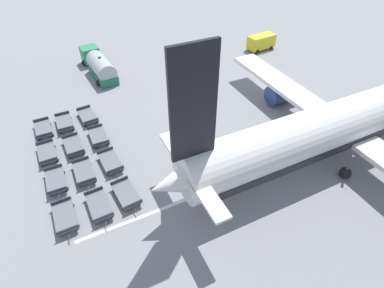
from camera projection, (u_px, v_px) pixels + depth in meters
ground_plane at (282, 88)px, 40.01m from camera, size 500.00×500.00×0.00m
airplane at (354, 119)px, 28.64m from camera, size 35.29×41.97×14.21m
fuel_tanker_primary at (100, 66)px, 41.92m from camera, size 9.95×3.89×3.20m
service_van at (261, 42)px, 48.70m from camera, size 2.80×4.72×2.30m
baggage_dolly_row_near_col_a at (43, 129)px, 32.50m from camera, size 3.91×1.83×0.92m
baggage_dolly_row_near_col_b at (47, 153)px, 29.59m from camera, size 3.91×1.83×0.92m
baggage_dolly_row_near_col_c at (56, 181)px, 26.83m from camera, size 3.89×1.77×0.92m
baggage_dolly_row_near_col_d at (65, 217)px, 23.90m from camera, size 3.91×1.81×0.92m
baggage_dolly_row_mid_a_col_a at (64, 123)px, 33.35m from camera, size 3.90×1.77×0.92m
baggage_dolly_row_mid_a_col_b at (73, 146)px, 30.41m from camera, size 3.93×1.89×0.92m
baggage_dolly_row_mid_a_col_c at (84, 172)px, 27.62m from camera, size 3.91×1.80×0.92m
baggage_dolly_row_mid_a_col_d at (99, 205)px, 24.74m from camera, size 3.93×1.88×0.92m
baggage_dolly_row_mid_b_col_a at (88, 116)px, 34.31m from camera, size 3.95×1.98×0.92m
baggage_dolly_row_mid_b_col_b at (98, 137)px, 31.53m from camera, size 3.90×1.79×0.92m
baggage_dolly_row_mid_b_col_c at (110, 162)px, 28.66m from camera, size 3.94×1.93×0.92m
baggage_dolly_row_mid_b_col_d at (126, 194)px, 25.66m from camera, size 3.96×1.99×0.92m
stand_guidance_stripe at (268, 168)px, 28.69m from camera, size 0.74×36.19×0.01m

